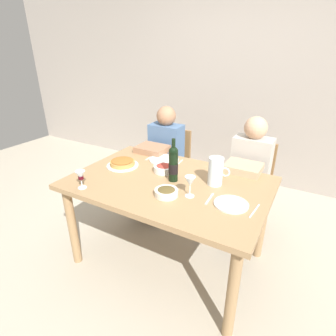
{
  "coord_description": "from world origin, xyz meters",
  "views": [
    {
      "loc": [
        0.9,
        -1.6,
        1.69
      ],
      "look_at": [
        -0.02,
        0.03,
        0.85
      ],
      "focal_mm": 28.61,
      "sensor_mm": 36.0,
      "label": 1
    }
  ],
  "objects": [
    {
      "name": "water_pitcher",
      "position": [
        0.33,
        0.12,
        0.85
      ],
      "size": [
        0.16,
        0.11,
        0.21
      ],
      "color": "silver",
      "rests_on": "dining_table"
    },
    {
      "name": "dining_table",
      "position": [
        0.0,
        0.0,
        0.67
      ],
      "size": [
        1.5,
        1.0,
        0.76
      ],
      "color": "#9E7A51",
      "rests_on": "ground"
    },
    {
      "name": "ground_plane",
      "position": [
        0.0,
        0.0,
        0.0
      ],
      "size": [
        8.0,
        8.0,
        0.0
      ],
      "primitive_type": "plane",
      "color": "#B2A893"
    },
    {
      "name": "diner_left",
      "position": [
        -0.45,
        0.63,
        0.62
      ],
      "size": [
        0.34,
        0.5,
        1.16
      ],
      "rotation": [
        0.0,
        0.0,
        3.14
      ],
      "color": "#4C6B93",
      "rests_on": "ground"
    },
    {
      "name": "back_wall",
      "position": [
        0.0,
        1.95,
        1.4
      ],
      "size": [
        8.0,
        0.1,
        2.8
      ],
      "primitive_type": "cube",
      "color": "#A3998E",
      "rests_on": "ground"
    },
    {
      "name": "chair_left",
      "position": [
        -0.45,
        0.87,
        0.5
      ],
      "size": [
        0.4,
        0.4,
        0.87
      ],
      "rotation": [
        0.0,
        0.0,
        3.14
      ],
      "color": "olive",
      "rests_on": "ground"
    },
    {
      "name": "olive_bowl",
      "position": [
        0.1,
        -0.2,
        0.79
      ],
      "size": [
        0.16,
        0.16,
        0.05
      ],
      "color": "silver",
      "rests_on": "dining_table"
    },
    {
      "name": "dinner_plate_right_setting",
      "position": [
        -0.24,
        0.34,
        0.77
      ],
      "size": [
        0.27,
        0.27,
        0.01
      ],
      "primitive_type": "cylinder",
      "color": "silver",
      "rests_on": "dining_table"
    },
    {
      "name": "baked_tart",
      "position": [
        -0.49,
        0.05,
        0.79
      ],
      "size": [
        0.27,
        0.27,
        0.06
      ],
      "color": "silver",
      "rests_on": "dining_table"
    },
    {
      "name": "wine_glass_right_diner",
      "position": [
        -0.49,
        -0.41,
        0.86
      ],
      "size": [
        0.07,
        0.07,
        0.14
      ],
      "color": "silver",
      "rests_on": "dining_table"
    },
    {
      "name": "knife_left_setting",
      "position": [
        0.67,
        -0.1,
        0.76
      ],
      "size": [
        0.03,
        0.18,
        0.0
      ],
      "primitive_type": "cube",
      "rotation": [
        0.0,
        0.0,
        1.47
      ],
      "color": "silver",
      "rests_on": "dining_table"
    },
    {
      "name": "diner_right",
      "position": [
        0.45,
        0.63,
        0.62
      ],
      "size": [
        0.34,
        0.5,
        1.16
      ],
      "rotation": [
        0.0,
        0.0,
        3.13
      ],
      "color": "#B7B2A8",
      "rests_on": "ground"
    },
    {
      "name": "knife_right_setting",
      "position": [
        -0.09,
        0.34,
        0.76
      ],
      "size": [
        0.02,
        0.18,
        0.0
      ],
      "primitive_type": "cube",
      "rotation": [
        0.0,
        0.0,
        1.65
      ],
      "color": "silver",
      "rests_on": "dining_table"
    },
    {
      "name": "fork_left_setting",
      "position": [
        0.37,
        -0.1,
        0.76
      ],
      "size": [
        0.02,
        0.16,
        0.0
      ],
      "primitive_type": "cube",
      "rotation": [
        0.0,
        0.0,
        1.63
      ],
      "color": "silver",
      "rests_on": "dining_table"
    },
    {
      "name": "chair_right",
      "position": [
        0.45,
        0.86,
        0.5
      ],
      "size": [
        0.4,
        0.4,
        0.87
      ],
      "rotation": [
        0.0,
        0.0,
        3.13
      ],
      "color": "olive",
      "rests_on": "ground"
    },
    {
      "name": "wine_glass_left_diner",
      "position": [
        0.24,
        -0.13,
        0.87
      ],
      "size": [
        0.07,
        0.07,
        0.15
      ],
      "color": "silver",
      "rests_on": "dining_table"
    },
    {
      "name": "wine_bottle",
      "position": [
        0.03,
        0.02,
        0.9
      ],
      "size": [
        0.07,
        0.07,
        0.34
      ],
      "color": "black",
      "rests_on": "dining_table"
    },
    {
      "name": "salad_bowl",
      "position": [
        -0.12,
        0.13,
        0.79
      ],
      "size": [
        0.17,
        0.17,
        0.06
      ],
      "color": "white",
      "rests_on": "dining_table"
    },
    {
      "name": "dinner_plate_left_setting",
      "position": [
        0.52,
        -0.1,
        0.77
      ],
      "size": [
        0.23,
        0.23,
        0.01
      ],
      "primitive_type": "cylinder",
      "color": "silver",
      "rests_on": "dining_table"
    },
    {
      "name": "spoon_right_setting",
      "position": [
        -0.39,
        0.34,
        0.76
      ],
      "size": [
        0.02,
        0.16,
        0.0
      ],
      "primitive_type": "cube",
      "rotation": [
        0.0,
        0.0,
        1.6
      ],
      "color": "silver",
      "rests_on": "dining_table"
    }
  ]
}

